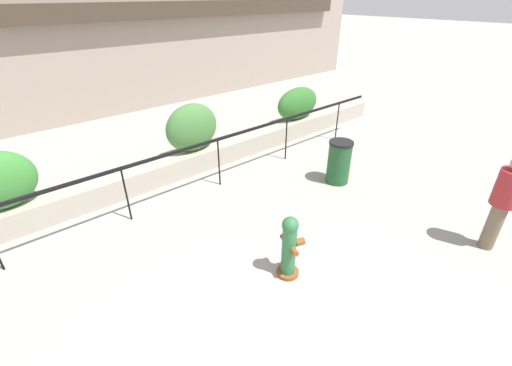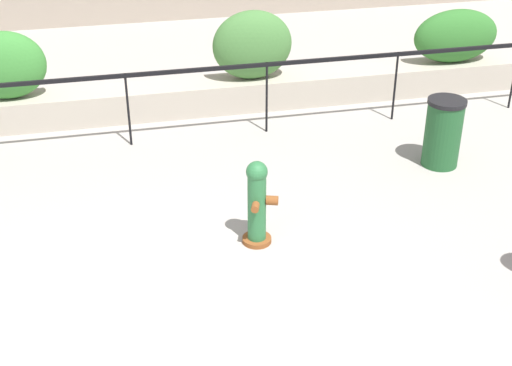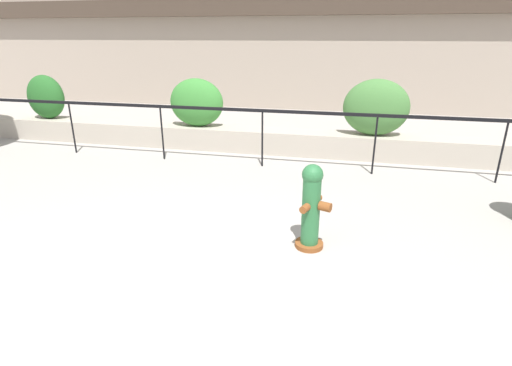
% 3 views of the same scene
% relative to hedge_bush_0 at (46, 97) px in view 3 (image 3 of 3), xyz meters
% --- Properties ---
extents(ground_plane, '(120.00, 120.00, 0.00)m').
position_rel_hedge_bush_0_xyz_m(ground_plane, '(5.77, -6.00, -1.04)').
color(ground_plane, '#9E9991').
extents(planter_wall_low, '(18.00, 0.70, 0.50)m').
position_rel_hedge_bush_0_xyz_m(planter_wall_low, '(5.77, 0.00, -0.79)').
color(planter_wall_low, '#ADA393').
rests_on(planter_wall_low, ground).
extents(fence_railing_segment, '(15.00, 0.05, 1.15)m').
position_rel_hedge_bush_0_xyz_m(fence_railing_segment, '(5.77, -1.10, -0.02)').
color(fence_railing_segment, black).
rests_on(fence_railing_segment, ground).
extents(hedge_bush_0, '(0.98, 0.57, 1.07)m').
position_rel_hedge_bush_0_xyz_m(hedge_bush_0, '(0.00, 0.00, 0.00)').
color(hedge_bush_0, '#235B23').
rests_on(hedge_bush_0, planter_wall_low).
extents(hedge_bush_1, '(1.26, 0.64, 1.08)m').
position_rel_hedge_bush_0_xyz_m(hedge_bush_1, '(4.00, 0.00, 0.00)').
color(hedge_bush_1, '#387F33').
rests_on(hedge_bush_1, planter_wall_low).
extents(hedge_bush_2, '(1.34, 0.66, 1.16)m').
position_rel_hedge_bush_0_xyz_m(hedge_bush_2, '(7.94, 0.00, 0.04)').
color(hedge_bush_2, '#427538').
rests_on(hedge_bush_2, planter_wall_low).
extents(fire_hydrant, '(0.48, 0.48, 1.08)m').
position_rel_hedge_bush_0_xyz_m(fire_hydrant, '(7.05, -4.17, -0.48)').
color(fire_hydrant, brown).
rests_on(fire_hydrant, ground).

